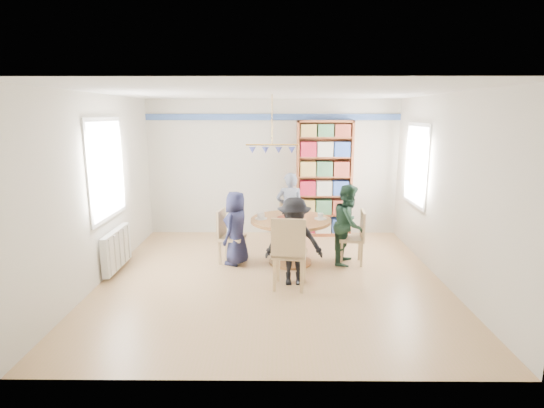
{
  "coord_description": "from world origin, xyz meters",
  "views": [
    {
      "loc": [
        0.05,
        -5.98,
        2.41
      ],
      "look_at": [
        0.0,
        0.4,
        1.05
      ],
      "focal_mm": 28.0,
      "sensor_mm": 36.0,
      "label": 1
    }
  ],
  "objects_px": {
    "person_left": "(236,228)",
    "person_near": "(294,241)",
    "chair_far": "(290,220)",
    "person_far": "(290,210)",
    "chair_left": "(228,233)",
    "person_right": "(349,224)",
    "dining_table": "(291,230)",
    "bookshelf": "(324,180)",
    "chair_right": "(356,235)",
    "chair_near": "(289,250)",
    "radiator": "(117,249)"
  },
  "relations": [
    {
      "from": "radiator",
      "to": "chair_left",
      "type": "height_order",
      "value": "chair_left"
    },
    {
      "from": "person_far",
      "to": "bookshelf",
      "type": "distance_m",
      "value": 1.11
    },
    {
      "from": "person_left",
      "to": "person_near",
      "type": "height_order",
      "value": "person_near"
    },
    {
      "from": "person_far",
      "to": "chair_right",
      "type": "bearing_deg",
      "value": 140.43
    },
    {
      "from": "radiator",
      "to": "person_left",
      "type": "height_order",
      "value": "person_left"
    },
    {
      "from": "person_left",
      "to": "chair_right",
      "type": "bearing_deg",
      "value": 111.57
    },
    {
      "from": "chair_near",
      "to": "bookshelf",
      "type": "relative_size",
      "value": 0.46
    },
    {
      "from": "chair_right",
      "to": "person_far",
      "type": "xyz_separation_m",
      "value": [
        -1.04,
        0.94,
        0.2
      ]
    },
    {
      "from": "person_left",
      "to": "person_near",
      "type": "relative_size",
      "value": 0.95
    },
    {
      "from": "dining_table",
      "to": "chair_right",
      "type": "xyz_separation_m",
      "value": [
        1.06,
        -0.01,
        -0.07
      ]
    },
    {
      "from": "chair_left",
      "to": "bookshelf",
      "type": "bearing_deg",
      "value": 42.79
    },
    {
      "from": "person_right",
      "to": "person_far",
      "type": "relative_size",
      "value": 0.95
    },
    {
      "from": "chair_right",
      "to": "person_far",
      "type": "bearing_deg",
      "value": 138.09
    },
    {
      "from": "chair_right",
      "to": "person_left",
      "type": "xyz_separation_m",
      "value": [
        -1.94,
        -0.02,
        0.11
      ]
    },
    {
      "from": "chair_near",
      "to": "chair_right",
      "type": "bearing_deg",
      "value": 43.77
    },
    {
      "from": "chair_left",
      "to": "person_near",
      "type": "height_order",
      "value": "person_near"
    },
    {
      "from": "chair_far",
      "to": "person_right",
      "type": "xyz_separation_m",
      "value": [
        0.91,
        -1.01,
        0.19
      ]
    },
    {
      "from": "chair_right",
      "to": "chair_far",
      "type": "bearing_deg",
      "value": 134.95
    },
    {
      "from": "chair_right",
      "to": "person_far",
      "type": "distance_m",
      "value": 1.42
    },
    {
      "from": "chair_right",
      "to": "radiator",
      "type": "bearing_deg",
      "value": -174.59
    },
    {
      "from": "chair_near",
      "to": "person_left",
      "type": "height_order",
      "value": "person_left"
    },
    {
      "from": "chair_far",
      "to": "person_far",
      "type": "bearing_deg",
      "value": -99.48
    },
    {
      "from": "chair_far",
      "to": "chair_near",
      "type": "relative_size",
      "value": 0.81
    },
    {
      "from": "chair_near",
      "to": "chair_left",
      "type": "bearing_deg",
      "value": 130.63
    },
    {
      "from": "chair_left",
      "to": "person_far",
      "type": "distance_m",
      "value": 1.38
    },
    {
      "from": "chair_left",
      "to": "person_left",
      "type": "xyz_separation_m",
      "value": [
        0.15,
        -0.09,
        0.12
      ]
    },
    {
      "from": "chair_near",
      "to": "bookshelf",
      "type": "distance_m",
      "value": 2.92
    },
    {
      "from": "person_far",
      "to": "chair_near",
      "type": "bearing_deg",
      "value": 90.17
    },
    {
      "from": "chair_far",
      "to": "bookshelf",
      "type": "relative_size",
      "value": 0.37
    },
    {
      "from": "chair_near",
      "to": "person_far",
      "type": "bearing_deg",
      "value": 87.83
    },
    {
      "from": "dining_table",
      "to": "bookshelf",
      "type": "distance_m",
      "value": 1.91
    },
    {
      "from": "person_left",
      "to": "chair_far",
      "type": "bearing_deg",
      "value": 159.88
    },
    {
      "from": "chair_right",
      "to": "person_left",
      "type": "relative_size",
      "value": 0.74
    },
    {
      "from": "dining_table",
      "to": "chair_left",
      "type": "relative_size",
      "value": 1.48
    },
    {
      "from": "chair_far",
      "to": "person_near",
      "type": "height_order",
      "value": "person_near"
    },
    {
      "from": "chair_right",
      "to": "bookshelf",
      "type": "bearing_deg",
      "value": 101.62
    },
    {
      "from": "chair_left",
      "to": "chair_near",
      "type": "xyz_separation_m",
      "value": [
        0.98,
        -1.14,
        0.09
      ]
    },
    {
      "from": "person_right",
      "to": "chair_right",
      "type": "bearing_deg",
      "value": -82.23
    },
    {
      "from": "dining_table",
      "to": "person_near",
      "type": "xyz_separation_m",
      "value": [
        0.02,
        -0.87,
        0.08
      ]
    },
    {
      "from": "chair_near",
      "to": "person_left",
      "type": "distance_m",
      "value": 1.33
    },
    {
      "from": "chair_near",
      "to": "chair_far",
      "type": "bearing_deg",
      "value": 87.51
    },
    {
      "from": "dining_table",
      "to": "person_near",
      "type": "bearing_deg",
      "value": -88.86
    },
    {
      "from": "radiator",
      "to": "dining_table",
      "type": "relative_size",
      "value": 0.77
    },
    {
      "from": "person_left",
      "to": "person_far",
      "type": "distance_m",
      "value": 1.32
    },
    {
      "from": "person_far",
      "to": "person_near",
      "type": "distance_m",
      "value": 1.8
    },
    {
      "from": "radiator",
      "to": "person_left",
      "type": "distance_m",
      "value": 1.88
    },
    {
      "from": "person_right",
      "to": "person_near",
      "type": "xyz_separation_m",
      "value": [
        -0.92,
        -0.89,
        -0.02
      ]
    },
    {
      "from": "chair_right",
      "to": "person_near",
      "type": "relative_size",
      "value": 0.7
    },
    {
      "from": "person_far",
      "to": "radiator",
      "type": "bearing_deg",
      "value": 27.68
    },
    {
      "from": "radiator",
      "to": "person_far",
      "type": "height_order",
      "value": "person_far"
    }
  ]
}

